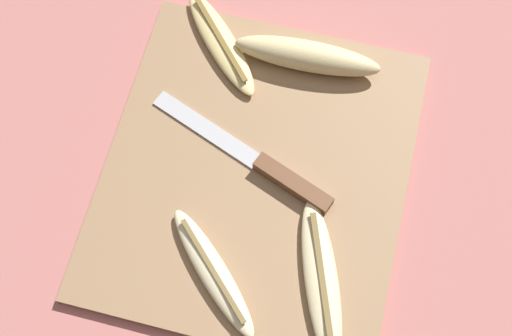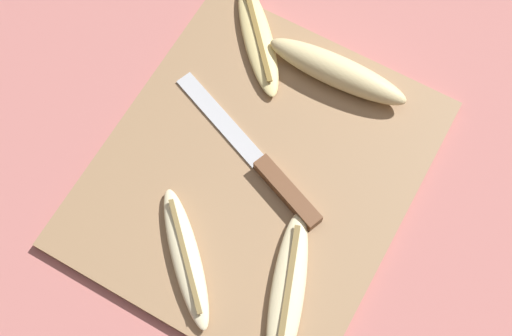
{
  "view_description": "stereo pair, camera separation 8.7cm",
  "coord_description": "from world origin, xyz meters",
  "px_view_note": "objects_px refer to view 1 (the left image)",
  "views": [
    {
      "loc": [
        -0.32,
        -0.08,
        0.82
      ],
      "look_at": [
        0.0,
        0.0,
        0.02
      ],
      "focal_mm": 50.0,
      "sensor_mm": 36.0,
      "label": 1
    },
    {
      "loc": [
        -0.28,
        -0.16,
        0.82
      ],
      "look_at": [
        0.0,
        0.0,
        0.02
      ],
      "focal_mm": 50.0,
      "sensor_mm": 36.0,
      "label": 2
    }
  ],
  "objects_px": {
    "banana_ripe_center": "(307,56)",
    "banana_cream_curved": "(321,280)",
    "banana_golden_short": "(221,43)",
    "banana_pale_long": "(213,272)",
    "knife": "(274,172)"
  },
  "relations": [
    {
      "from": "banana_ripe_center",
      "to": "banana_golden_short",
      "type": "bearing_deg",
      "value": 90.81
    },
    {
      "from": "banana_cream_curved",
      "to": "knife",
      "type": "bearing_deg",
      "value": 35.7
    },
    {
      "from": "banana_ripe_center",
      "to": "banana_pale_long",
      "type": "height_order",
      "value": "banana_ripe_center"
    },
    {
      "from": "knife",
      "to": "banana_cream_curved",
      "type": "relative_size",
      "value": 1.27
    },
    {
      "from": "knife",
      "to": "banana_cream_curved",
      "type": "height_order",
      "value": "banana_cream_curved"
    },
    {
      "from": "knife",
      "to": "banana_pale_long",
      "type": "xyz_separation_m",
      "value": [
        -0.14,
        0.04,
        0.0
      ]
    },
    {
      "from": "banana_golden_short",
      "to": "banana_pale_long",
      "type": "height_order",
      "value": "banana_pale_long"
    },
    {
      "from": "banana_pale_long",
      "to": "banana_cream_curved",
      "type": "bearing_deg",
      "value": -80.2
    },
    {
      "from": "knife",
      "to": "banana_ripe_center",
      "type": "relative_size",
      "value": 1.31
    },
    {
      "from": "knife",
      "to": "banana_cream_curved",
      "type": "distance_m",
      "value": 0.14
    },
    {
      "from": "knife",
      "to": "banana_pale_long",
      "type": "distance_m",
      "value": 0.14
    },
    {
      "from": "banana_ripe_center",
      "to": "banana_cream_curved",
      "type": "xyz_separation_m",
      "value": [
        -0.28,
        -0.08,
        -0.01
      ]
    },
    {
      "from": "banana_golden_short",
      "to": "banana_ripe_center",
      "type": "distance_m",
      "value": 0.12
    },
    {
      "from": "banana_cream_curved",
      "to": "banana_pale_long",
      "type": "bearing_deg",
      "value": 99.8
    },
    {
      "from": "banana_golden_short",
      "to": "banana_ripe_center",
      "type": "relative_size",
      "value": 0.82
    }
  ]
}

